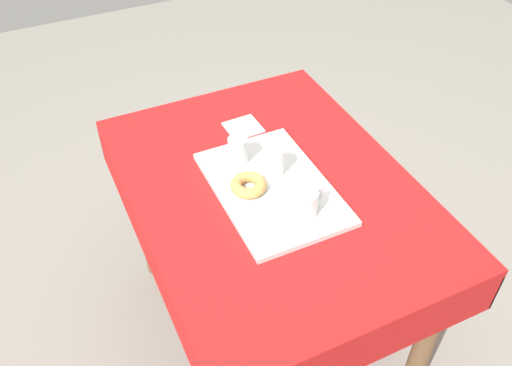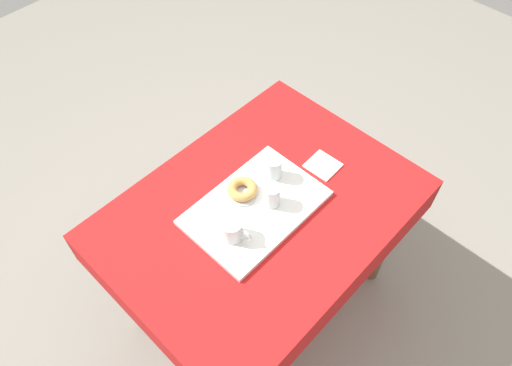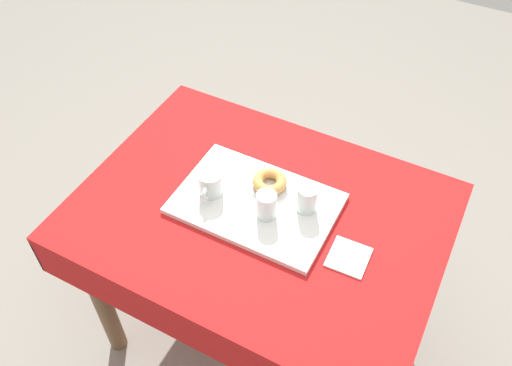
{
  "view_description": "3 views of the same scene",
  "coord_description": "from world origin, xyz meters",
  "px_view_note": "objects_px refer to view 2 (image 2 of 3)",
  "views": [
    {
      "loc": [
        -1.09,
        0.57,
        1.87
      ],
      "look_at": [
        0.0,
        0.05,
        0.77
      ],
      "focal_mm": 38.82,
      "sensor_mm": 36.0,
      "label": 1
    },
    {
      "loc": [
        -0.71,
        -0.65,
        2.14
      ],
      "look_at": [
        0.03,
        0.06,
        0.8
      ],
      "focal_mm": 33.54,
      "sensor_mm": 36.0,
      "label": 2
    },
    {
      "loc": [
        0.47,
        -0.92,
        2.0
      ],
      "look_at": [
        -0.04,
        0.05,
        0.8
      ],
      "focal_mm": 37.7,
      "sensor_mm": 36.0,
      "label": 3
    }
  ],
  "objects_px": {
    "water_glass_far": "(274,168)",
    "sugar_donut_left": "(242,189)",
    "donut_plate_left": "(242,192)",
    "dining_table": "(261,227)",
    "tea_mug_left": "(233,230)",
    "serving_tray": "(255,208)",
    "water_glass_near": "(272,196)",
    "paper_napkin": "(323,165)"
  },
  "relations": [
    {
      "from": "water_glass_far",
      "to": "sugar_donut_left",
      "type": "distance_m",
      "value": 0.14
    },
    {
      "from": "water_glass_far",
      "to": "donut_plate_left",
      "type": "bearing_deg",
      "value": 169.17
    },
    {
      "from": "dining_table",
      "to": "tea_mug_left",
      "type": "distance_m",
      "value": 0.24
    },
    {
      "from": "tea_mug_left",
      "to": "sugar_donut_left",
      "type": "xyz_separation_m",
      "value": [
        0.15,
        0.1,
        -0.01
      ]
    },
    {
      "from": "water_glass_far",
      "to": "sugar_donut_left",
      "type": "xyz_separation_m",
      "value": [
        -0.14,
        0.03,
        -0.02
      ]
    },
    {
      "from": "dining_table",
      "to": "serving_tray",
      "type": "xyz_separation_m",
      "value": [
        -0.02,
        0.01,
        0.14
      ]
    },
    {
      "from": "serving_tray",
      "to": "water_glass_near",
      "type": "height_order",
      "value": "water_glass_near"
    },
    {
      "from": "dining_table",
      "to": "water_glass_far",
      "type": "height_order",
      "value": "water_glass_far"
    },
    {
      "from": "serving_tray",
      "to": "tea_mug_left",
      "type": "distance_m",
      "value": 0.15
    },
    {
      "from": "dining_table",
      "to": "donut_plate_left",
      "type": "xyz_separation_m",
      "value": [
        -0.01,
        0.08,
        0.15
      ]
    },
    {
      "from": "donut_plate_left",
      "to": "tea_mug_left",
      "type": "bearing_deg",
      "value": -145.46
    },
    {
      "from": "serving_tray",
      "to": "water_glass_near",
      "type": "xyz_separation_m",
      "value": [
        0.05,
        -0.03,
        0.05
      ]
    },
    {
      "from": "dining_table",
      "to": "paper_napkin",
      "type": "distance_m",
      "value": 0.33
    },
    {
      "from": "donut_plate_left",
      "to": "paper_napkin",
      "type": "xyz_separation_m",
      "value": [
        0.31,
        -0.12,
        -0.02
      ]
    },
    {
      "from": "dining_table",
      "to": "tea_mug_left",
      "type": "relative_size",
      "value": 9.83
    },
    {
      "from": "serving_tray",
      "to": "sugar_donut_left",
      "type": "bearing_deg",
      "value": 82.48
    },
    {
      "from": "serving_tray",
      "to": "water_glass_far",
      "type": "relative_size",
      "value": 5.47
    },
    {
      "from": "tea_mug_left",
      "to": "dining_table",
      "type": "bearing_deg",
      "value": 7.06
    },
    {
      "from": "serving_tray",
      "to": "water_glass_near",
      "type": "bearing_deg",
      "value": -31.6
    },
    {
      "from": "serving_tray",
      "to": "paper_napkin",
      "type": "relative_size",
      "value": 4.22
    },
    {
      "from": "tea_mug_left",
      "to": "water_glass_near",
      "type": "bearing_deg",
      "value": -0.14
    },
    {
      "from": "water_glass_near",
      "to": "paper_napkin",
      "type": "relative_size",
      "value": 0.77
    },
    {
      "from": "tea_mug_left",
      "to": "sugar_donut_left",
      "type": "height_order",
      "value": "tea_mug_left"
    },
    {
      "from": "dining_table",
      "to": "water_glass_far",
      "type": "bearing_deg",
      "value": 24.35
    },
    {
      "from": "sugar_donut_left",
      "to": "paper_napkin",
      "type": "distance_m",
      "value": 0.34
    },
    {
      "from": "water_glass_near",
      "to": "sugar_donut_left",
      "type": "height_order",
      "value": "water_glass_near"
    },
    {
      "from": "tea_mug_left",
      "to": "water_glass_far",
      "type": "distance_m",
      "value": 0.3
    },
    {
      "from": "donut_plate_left",
      "to": "paper_napkin",
      "type": "distance_m",
      "value": 0.33
    },
    {
      "from": "water_glass_far",
      "to": "paper_napkin",
      "type": "bearing_deg",
      "value": -28.74
    },
    {
      "from": "dining_table",
      "to": "paper_napkin",
      "type": "bearing_deg",
      "value": -7.29
    },
    {
      "from": "donut_plate_left",
      "to": "serving_tray",
      "type": "bearing_deg",
      "value": -97.52
    },
    {
      "from": "tea_mug_left",
      "to": "paper_napkin",
      "type": "relative_size",
      "value": 0.99
    },
    {
      "from": "tea_mug_left",
      "to": "serving_tray",
      "type": "bearing_deg",
      "value": 12.33
    },
    {
      "from": "dining_table",
      "to": "water_glass_far",
      "type": "distance_m",
      "value": 0.23
    },
    {
      "from": "water_glass_near",
      "to": "paper_napkin",
      "type": "distance_m",
      "value": 0.28
    },
    {
      "from": "serving_tray",
      "to": "paper_napkin",
      "type": "distance_m",
      "value": 0.32
    },
    {
      "from": "serving_tray",
      "to": "tea_mug_left",
      "type": "height_order",
      "value": "tea_mug_left"
    },
    {
      "from": "dining_table",
      "to": "paper_napkin",
      "type": "height_order",
      "value": "paper_napkin"
    },
    {
      "from": "dining_table",
      "to": "sugar_donut_left",
      "type": "bearing_deg",
      "value": 96.69
    },
    {
      "from": "tea_mug_left",
      "to": "water_glass_far",
      "type": "xyz_separation_m",
      "value": [
        0.29,
        0.08,
        0.0
      ]
    },
    {
      "from": "water_glass_far",
      "to": "paper_napkin",
      "type": "relative_size",
      "value": 0.77
    },
    {
      "from": "donut_plate_left",
      "to": "paper_napkin",
      "type": "relative_size",
      "value": 1.09
    }
  ]
}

